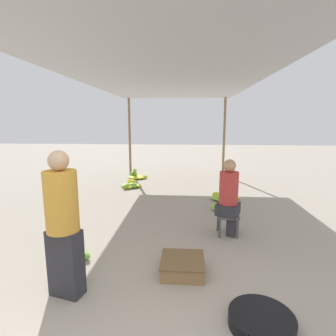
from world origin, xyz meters
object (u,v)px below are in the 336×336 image
Objects in this scene: vendor_seated at (229,197)px; banana_pile_right_1 at (225,197)px; banana_pile_left_1 at (71,251)px; vendor_foreground at (63,223)px; banana_pile_left_2 at (137,176)px; basin_black at (261,321)px; stool at (227,218)px; banana_pile_right_0 at (225,207)px; crate_near at (182,266)px; banana_pile_left_0 at (131,185)px.

vendor_seated reaches higher than banana_pile_right_1.
banana_pile_left_1 is at bearing -130.67° from banana_pile_right_1.
banana_pile_left_2 is at bearing 93.63° from vendor_foreground.
banana_pile_right_1 reaches higher than basin_black.
stool reaches higher than banana_pile_left_1.
banana_pile_right_0 is at bearing 41.94° from banana_pile_left_1.
stool is 0.66× the size of crate_near.
stool is 0.49× the size of banana_pile_right_1.
crate_near is at bearing -121.58° from stool.
stool is 0.28× the size of vendor_seated.
crate_near is at bearing -69.86° from banana_pile_left_0.
banana_pile_right_0 is at bearing 83.96° from stool.
banana_pile_left_1 is 0.98× the size of banana_pile_right_0.
basin_black is at bearing -69.44° from banana_pile_left_2.
banana_pile_left_2 reaches higher than basin_black.
banana_pile_right_1 is (2.55, -2.23, -0.02)m from banana_pile_left_2.
banana_pile_left_0 is 1.20m from banana_pile_left_2.
crate_near is at bearing -106.96° from banana_pile_right_1.
banana_pile_left_0 reaches higher than crate_near.
stool is at bearing -97.04° from banana_pile_right_1.
banana_pile_left_1 is at bearing -157.93° from vendor_seated.
vendor_seated is 2.35× the size of banana_pile_left_1.
banana_pile_left_0 is (-2.25, 4.99, 0.00)m from basin_black.
stool reaches higher than banana_pile_left_2.
stool is at bearing -53.37° from banana_pile_left_0.
banana_pile_right_1 is (2.47, 2.87, -0.03)m from banana_pile_left_1.
crate_near is (-0.73, -1.16, -0.55)m from vendor_seated.
crate_near reaches higher than banana_pile_right_1.
vendor_seated is at bearing 40.37° from vendor_foreground.
stool is 1.99m from basin_black.
vendor_foreground is 4.43× the size of stool.
basin_black is at bearing -93.32° from banana_pile_right_1.
banana_pile_right_0 is 2.51m from crate_near.
banana_pile_left_2 is (-0.08, 5.11, -0.00)m from banana_pile_left_1.
vendor_seated is at bearing 22.07° from banana_pile_left_1.
stool reaches higher than banana_pile_right_0.
banana_pile_left_1 reaches higher than banana_pile_right_1.
vendor_foreground is 2.64× the size of basin_black.
banana_pile_right_0 is at bearing -50.87° from banana_pile_left_2.
vendor_seated reaches higher than banana_pile_left_1.
banana_pile_left_2 reaches higher than banana_pile_right_0.
banana_pile_left_2 reaches higher than banana_pile_left_1.
vendor_seated is 2.48m from banana_pile_left_1.
banana_pile_right_0 is (0.11, 1.21, -0.56)m from vendor_seated.
banana_pile_right_0 reaches higher than basin_black.
banana_pile_left_1 is 0.74× the size of banana_pile_right_1.
stool is 0.66× the size of banana_pile_left_1.
banana_pile_left_2 reaches higher than crate_near.
vendor_foreground reaches higher than banana_pile_left_1.
basin_black is (1.95, -0.33, -0.75)m from vendor_foreground.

